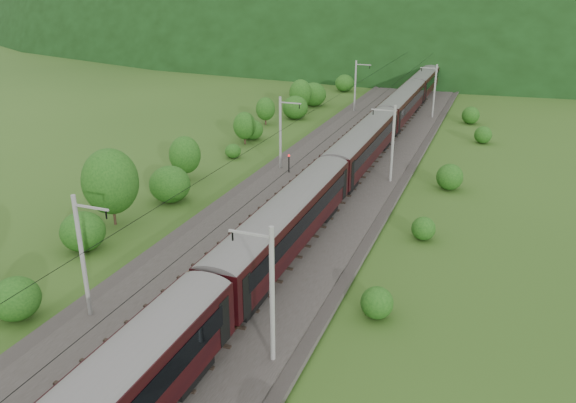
% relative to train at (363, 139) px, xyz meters
% --- Properties ---
extents(ground, '(600.00, 600.00, 0.00)m').
position_rel_train_xyz_m(ground, '(-2.40, -34.95, -3.67)').
color(ground, '#294917').
rests_on(ground, ground).
extents(railbed, '(14.00, 220.00, 0.30)m').
position_rel_train_xyz_m(railbed, '(-2.40, -24.95, -3.52)').
color(railbed, '#38332D').
rests_on(railbed, ground).
extents(track_left, '(2.40, 220.00, 0.27)m').
position_rel_train_xyz_m(track_left, '(-4.80, -24.95, -3.29)').
color(track_left, brown).
rests_on(track_left, railbed).
extents(track_right, '(2.40, 220.00, 0.27)m').
position_rel_train_xyz_m(track_right, '(0.00, -24.95, -3.29)').
color(track_right, brown).
rests_on(track_right, railbed).
extents(catenary_left, '(2.54, 192.28, 8.00)m').
position_rel_train_xyz_m(catenary_left, '(-8.52, -2.95, 0.83)').
color(catenary_left, gray).
rests_on(catenary_left, railbed).
extents(catenary_right, '(2.54, 192.28, 8.00)m').
position_rel_train_xyz_m(catenary_right, '(3.72, -2.95, 0.83)').
color(catenary_right, gray).
rests_on(catenary_right, railbed).
extents(overhead_wires, '(4.83, 198.00, 0.03)m').
position_rel_train_xyz_m(overhead_wires, '(-2.40, -24.95, 3.43)').
color(overhead_wires, black).
rests_on(overhead_wires, ground).
extents(mountain_main, '(504.00, 360.00, 244.00)m').
position_rel_train_xyz_m(mountain_main, '(-2.40, 225.05, -3.67)').
color(mountain_main, black).
rests_on(mountain_main, ground).
extents(mountain_ridge, '(336.00, 280.00, 132.00)m').
position_rel_train_xyz_m(mountain_ridge, '(-122.40, 265.05, -3.67)').
color(mountain_ridge, black).
rests_on(mountain_ridge, ground).
extents(train, '(3.11, 170.84, 5.42)m').
position_rel_train_xyz_m(train, '(0.00, 0.00, 0.00)').
color(train, black).
rests_on(train, ground).
extents(hazard_post_near, '(0.16, 0.16, 1.51)m').
position_rel_train_xyz_m(hazard_post_near, '(-2.96, 6.44, -2.61)').
color(hazard_post_near, red).
rests_on(hazard_post_near, railbed).
extents(hazard_post_far, '(0.18, 0.18, 1.64)m').
position_rel_train_xyz_m(hazard_post_far, '(-1.69, 15.77, -2.54)').
color(hazard_post_far, red).
rests_on(hazard_post_far, railbed).
extents(signal, '(0.22, 0.22, 2.02)m').
position_rel_train_xyz_m(signal, '(-7.12, -4.15, -2.18)').
color(signal, black).
rests_on(signal, railbed).
extents(vegetation_left, '(9.08, 144.90, 6.83)m').
position_rel_train_xyz_m(vegetation_left, '(-16.58, -9.64, -1.21)').
color(vegetation_left, '#1A4713').
rests_on(vegetation_left, ground).
extents(vegetation_right, '(5.94, 108.14, 3.05)m').
position_rel_train_xyz_m(vegetation_right, '(9.73, -36.66, -2.35)').
color(vegetation_right, '#1A4713').
rests_on(vegetation_right, ground).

